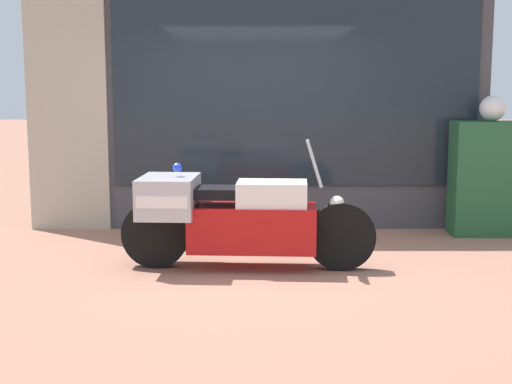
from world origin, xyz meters
The scene contains 6 objects.
ground_plane centered at (0.00, 0.00, 0.00)m, with size 60.00×60.00×0.00m, color #9E6B56.
shop_building centered at (-0.42, 2.00, 1.94)m, with size 5.60×0.55×3.86m.
window_display centered at (0.41, 2.03, 0.49)m, with size 4.18×0.30×2.07m.
paramedic_motorcycle centered at (-0.28, -0.11, 0.53)m, with size 2.46×0.77×1.25m.
utility_cabinet centered at (2.71, 1.45, 0.67)m, with size 0.85×0.43×1.35m, color #235633.
white_helmet centered at (2.73, 1.48, 1.50)m, with size 0.30×0.30×0.30m, color white.
Camera 1 is at (-0.03, -6.87, 1.77)m, focal length 50.00 mm.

